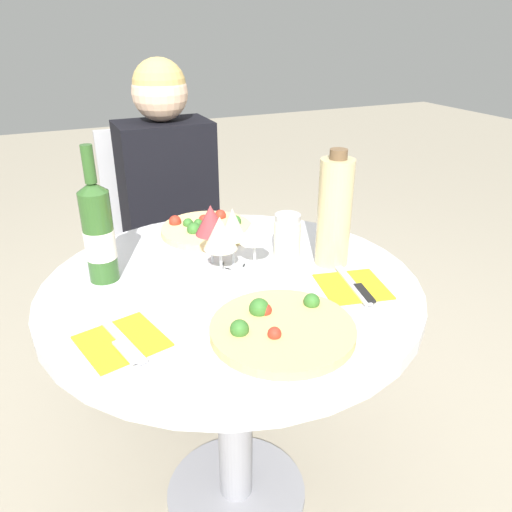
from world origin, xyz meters
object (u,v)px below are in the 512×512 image
object	(u,v)px
seated_diner	(177,249)
tall_carafe	(334,212)
chair_behind_diner	(168,254)
wine_bottle	(99,232)
dining_table	(233,332)
pizza_large	(281,328)

from	to	relation	value
seated_diner	tall_carafe	bearing A→B (deg)	109.76
chair_behind_diner	wine_bottle	xyz separation A→B (m)	(-0.32, -0.65, 0.40)
dining_table	seated_diner	bearing A→B (deg)	86.43
pizza_large	wine_bottle	distance (m)	0.49
dining_table	wine_bottle	xyz separation A→B (m)	(-0.28, 0.14, 0.27)
chair_behind_diner	wine_bottle	world-z (taller)	wine_bottle
chair_behind_diner	pizza_large	world-z (taller)	chair_behind_diner
pizza_large	chair_behind_diner	bearing A→B (deg)	88.32
dining_table	tall_carafe	xyz separation A→B (m)	(0.28, -0.01, 0.29)
wine_bottle	tall_carafe	xyz separation A→B (m)	(0.55, -0.15, 0.02)
chair_behind_diner	wine_bottle	bearing A→B (deg)	64.18
pizza_large	seated_diner	bearing A→B (deg)	88.04
chair_behind_diner	wine_bottle	distance (m)	0.83
chair_behind_diner	tall_carafe	distance (m)	0.93
chair_behind_diner	seated_diner	bearing A→B (deg)	90.00
tall_carafe	chair_behind_diner	bearing A→B (deg)	106.32
dining_table	chair_behind_diner	bearing A→B (deg)	87.10
chair_behind_diner	seated_diner	xyz separation A→B (m)	(-0.00, -0.15, 0.09)
tall_carafe	dining_table	bearing A→B (deg)	177.82
dining_table	pizza_large	bearing A→B (deg)	-87.70
dining_table	pizza_large	world-z (taller)	pizza_large
chair_behind_diner	dining_table	bearing A→B (deg)	87.10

